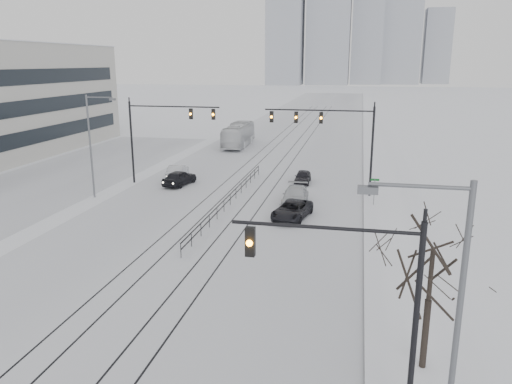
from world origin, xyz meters
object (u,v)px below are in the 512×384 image
sedan_sb_inner (180,178)px  sedan_nb_far (303,177)px  traffic_mast_near (366,291)px  sedan_nb_right (295,196)px  box_truck (238,135)px  sedan_nb_front (292,210)px  bare_tree (432,263)px  sedan_sb_outer (177,172)px

sedan_sb_inner → sedan_nb_far: (11.67, 3.33, -0.12)m
sedan_nb_far → sedan_sb_inner: bearing=-164.7°
traffic_mast_near → sedan_nb_right: size_ratio=1.39×
traffic_mast_near → sedan_nb_far: 33.83m
sedan_nb_far → box_truck: box_truck is taller
sedan_sb_inner → sedan_nb_front: sedan_sb_inner is taller
traffic_mast_near → sedan_nb_far: size_ratio=1.91×
sedan_nb_right → sedan_nb_far: size_ratio=1.38×
traffic_mast_near → box_truck: 56.59m
sedan_nb_front → sedan_sb_inner: bearing=155.7°
traffic_mast_near → bare_tree: size_ratio=1.15×
sedan_nb_far → sedan_nb_right: bearing=-88.7°
traffic_mast_near → sedan_nb_right: bearing=102.2°
box_truck → sedan_nb_front: bearing=108.2°
bare_tree → sedan_nb_far: 31.42m
traffic_mast_near → sedan_nb_front: (-5.20, 21.34, -3.89)m
traffic_mast_near → sedan_sb_inner: bearing=120.3°
sedan_sb_outer → box_truck: 21.48m
sedan_nb_far → box_truck: 23.73m
bare_tree → sedan_sb_outer: (-20.99, 29.36, -3.76)m
sedan_sb_outer → traffic_mast_near: bearing=111.9°
sedan_sb_inner → sedan_sb_outer: bearing=-55.0°
bare_tree → sedan_nb_far: size_ratio=1.67×
bare_tree → sedan_nb_far: bare_tree is taller
sedan_nb_right → box_truck: 30.84m
sedan_sb_inner → sedan_nb_far: 12.13m
bare_tree → sedan_sb_outer: size_ratio=1.38×
traffic_mast_near → sedan_nb_right: traffic_mast_near is taller
sedan_nb_front → box_truck: 34.65m
bare_tree → sedan_nb_right: size_ratio=1.21×
traffic_mast_near → sedan_nb_far: (-5.73, 33.10, -3.94)m
sedan_sb_inner → sedan_sb_outer: 2.85m
traffic_mast_near → sedan_nb_front: traffic_mast_near is taller
sedan_nb_far → traffic_mast_near: bearing=-80.8°
sedan_sb_outer → sedan_nb_far: (12.85, 0.74, -0.11)m
sedan_sb_inner → sedan_nb_front: (12.20, -8.43, -0.07)m
sedan_sb_inner → sedan_nb_right: (11.93, -4.44, -0.01)m
sedan_sb_outer → sedan_sb_inner: bearing=106.6°
bare_tree → sedan_sb_inner: (-19.81, 26.77, -3.75)m
bare_tree → sedan_sb_outer: 36.29m
bare_tree → sedan_nb_front: bearing=112.5°
traffic_mast_near → sedan_sb_inner: 34.69m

